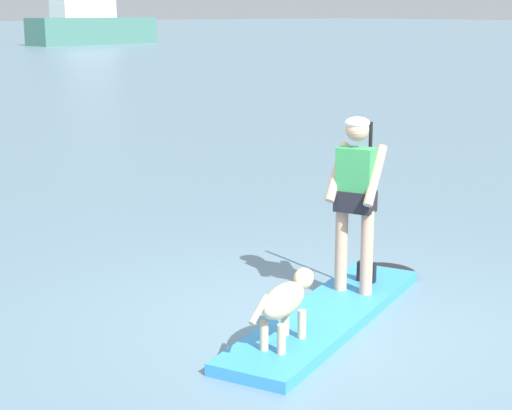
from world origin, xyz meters
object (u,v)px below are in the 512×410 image
Objects in this scene: paddleboard at (337,309)px; person_paddler at (356,192)px; moored_boat_outer at (91,23)px; dog at (286,300)px.

person_paddler is at bearing 21.74° from paddleboard.
moored_boat_outer reaches higher than paddleboard.
dog is at bearing -117.46° from moored_boat_outer.
moored_boat_outer is (28.56, 57.01, 0.61)m from person_paddler.
person_paddler is 63.77m from moored_boat_outer.
paddleboard is at bearing -116.85° from moored_boat_outer.
person_paddler is at bearing -116.61° from moored_boat_outer.
paddleboard is 1.10m from person_paddler.
paddleboard is at bearing 21.74° from dog.
paddleboard is at bearing -158.26° from person_paddler.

